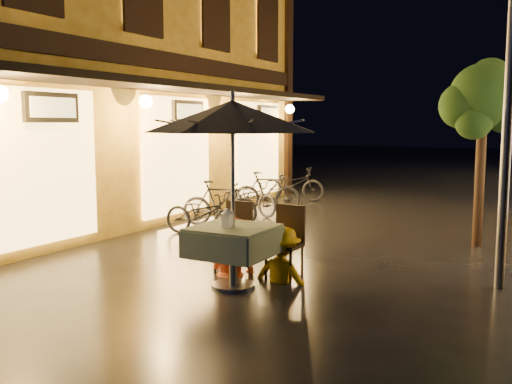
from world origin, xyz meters
The scene contains 16 objects.
ground centered at (0.00, 0.00, 0.00)m, with size 90.00×90.00×0.00m, color black.
west_building centered at (-5.72, 4.00, 3.71)m, with size 5.90×11.40×7.40m.
street_tree centered at (2.41, 4.51, 2.42)m, with size 1.43×1.20×3.15m.
streetlamp_near centered at (3.00, 2.00, 2.92)m, with size 0.36×0.36×4.23m.
cafe_table centered at (0.03, 0.47, 0.59)m, with size 0.99×0.99×0.78m.
patio_umbrella centered at (0.03, 0.47, 2.15)m, with size 2.17×2.17×2.46m.
cafe_chair_left centered at (-0.37, 1.20, 0.54)m, with size 0.42×0.42×0.97m.
cafe_chair_right centered at (0.43, 1.20, 0.54)m, with size 0.42×0.42×0.97m.
table_lantern centered at (0.03, 0.33, 0.92)m, with size 0.16×0.16×0.25m.
person_orange centered at (-0.31, 1.03, 0.78)m, with size 0.76×0.59×1.56m, color orange.
person_yellow centered at (0.44, 1.03, 0.70)m, with size 0.90×0.52×1.40m, color #EEA700.
bicycle_0 centered at (-2.19, 3.06, 0.41)m, with size 0.54×1.55×0.82m, color black.
bicycle_1 centered at (-2.42, 4.01, 0.46)m, with size 0.44×1.54×0.93m, color black.
bicycle_2 centered at (-2.55, 5.52, 0.41)m, with size 0.54×1.56×0.82m, color black.
bicycle_3 centered at (-2.47, 6.17, 0.47)m, with size 0.44×1.57×0.94m, color black.
bicycle_4 centered at (-2.76, 8.18, 0.45)m, with size 0.60×1.71×0.90m, color black.
Camera 1 is at (3.66, -5.57, 2.06)m, focal length 40.00 mm.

